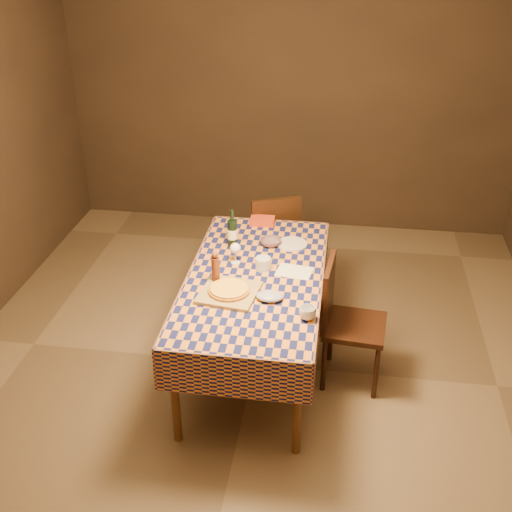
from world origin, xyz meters
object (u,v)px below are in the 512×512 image
(bowl, at_px, (271,242))
(chair_far, at_px, (272,237))
(wine_bottle, at_px, (232,233))
(chair_right, at_px, (343,316))
(white_plate, at_px, (292,244))
(pizza, at_px, (229,289))
(dining_table, at_px, (255,285))
(cutting_board, at_px, (229,293))

(bowl, bearing_deg, chair_far, 95.79)
(wine_bottle, distance_m, chair_right, 1.03)
(white_plate, relative_size, chair_right, 0.25)
(pizza, relative_size, white_plate, 1.26)
(white_plate, height_order, chair_right, chair_right)
(bowl, height_order, white_plate, bowl)
(wine_bottle, height_order, chair_right, wine_bottle)
(wine_bottle, distance_m, white_plate, 0.46)
(dining_table, xyz_separation_m, chair_right, (0.63, -0.04, -0.17))
(cutting_board, bearing_deg, chair_far, 84.73)
(dining_table, xyz_separation_m, wine_bottle, (-0.23, 0.41, 0.19))
(cutting_board, xyz_separation_m, pizza, (0.00, 0.00, 0.02))
(dining_table, height_order, chair_far, chair_far)
(white_plate, bearing_deg, wine_bottle, -168.73)
(pizza, bearing_deg, wine_bottle, 98.08)
(cutting_board, xyz_separation_m, chair_right, (0.76, 0.22, -0.26))
(white_plate, distance_m, chair_right, 0.73)
(chair_right, bearing_deg, dining_table, 176.23)
(wine_bottle, bearing_deg, chair_right, -27.91)
(cutting_board, height_order, white_plate, cutting_board)
(dining_table, relative_size, white_plate, 7.90)
(cutting_board, bearing_deg, bowl, 75.70)
(bowl, relative_size, wine_bottle, 0.53)
(wine_bottle, height_order, chair_far, wine_bottle)
(pizza, xyz_separation_m, wine_bottle, (-0.10, 0.67, 0.08))
(chair_far, bearing_deg, cutting_board, -95.27)
(pizza, height_order, wine_bottle, wine_bottle)
(bowl, distance_m, chair_right, 0.82)
(bowl, bearing_deg, pizza, -104.30)
(dining_table, distance_m, pizza, 0.31)
(wine_bottle, bearing_deg, white_plate, 11.27)
(dining_table, bearing_deg, chair_right, -3.77)
(dining_table, height_order, wine_bottle, wine_bottle)
(cutting_board, relative_size, chair_far, 0.39)
(pizza, bearing_deg, dining_table, 62.64)
(cutting_board, bearing_deg, chair_right, 16.04)
(dining_table, distance_m, chair_right, 0.65)
(dining_table, xyz_separation_m, chair_far, (-0.01, 1.08, -0.17))
(pizza, distance_m, bowl, 0.75)
(bowl, bearing_deg, cutting_board, -104.30)
(white_plate, bearing_deg, bowl, -168.97)
(wine_bottle, bearing_deg, bowl, 11.41)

